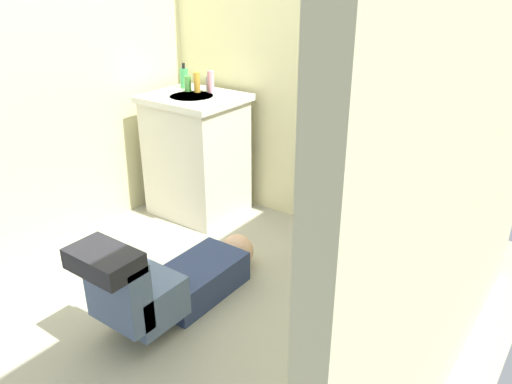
{
  "coord_description": "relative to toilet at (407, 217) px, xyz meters",
  "views": [
    {
      "loc": [
        1.46,
        -1.62,
        1.57
      ],
      "look_at": [
        0.01,
        0.39,
        0.45
      ],
      "focal_mm": 35.1,
      "sensor_mm": 36.0,
      "label": 1
    }
  ],
  "objects": [
    {
      "name": "bottle_green",
      "position": [
        -1.56,
        0.03,
        0.5
      ],
      "size": [
        0.04,
        0.04,
        0.1
      ],
      "primitive_type": "cylinder",
      "color": "#4EA047",
      "rests_on": "vanity_cabinet"
    },
    {
      "name": "faucet",
      "position": [
        -1.45,
        0.11,
        0.5
      ],
      "size": [
        0.02,
        0.02,
        0.1
      ],
      "primitive_type": "cylinder",
      "color": "silver",
      "rests_on": "vanity_cabinet"
    },
    {
      "name": "wall_back",
      "position": [
        -0.74,
        0.32,
        0.83
      ],
      "size": [
        2.38,
        0.08,
        2.4
      ],
      "primitive_type": "cube",
      "color": "beige",
      "rests_on": "ground_plane"
    },
    {
      "name": "wall_right",
      "position": [
        0.41,
        -0.75,
        0.83
      ],
      "size": [
        0.08,
        2.06,
        2.4
      ],
      "primitive_type": "cube",
      "color": "beige",
      "rests_on": "ground_plane"
    },
    {
      "name": "wall_left",
      "position": [
        -1.88,
        -0.75,
        0.83
      ],
      "size": [
        0.08,
        2.06,
        2.4
      ],
      "primitive_type": "cube",
      "color": "beige",
      "rests_on": "ground_plane"
    },
    {
      "name": "soap_dispenser",
      "position": [
        -1.64,
        0.09,
        0.52
      ],
      "size": [
        0.06,
        0.06,
        0.17
      ],
      "color": "#42A45B",
      "rests_on": "vanity_cabinet"
    },
    {
      "name": "tissue_box",
      "position": [
        -0.05,
        0.09,
        0.43
      ],
      "size": [
        0.22,
        0.11,
        0.1
      ],
      "primitive_type": "cube",
      "color": "silver",
      "rests_on": "toilet"
    },
    {
      "name": "toiletry_bag",
      "position": [
        0.1,
        0.09,
        0.44
      ],
      "size": [
        0.12,
        0.09,
        0.11
      ],
      "primitive_type": "cube",
      "color": "#26262D",
      "rests_on": "toilet"
    },
    {
      "name": "ground_plane",
      "position": [
        -0.74,
        -0.75,
        -0.39
      ],
      "size": [
        2.72,
        3.06,
        0.04
      ],
      "primitive_type": "cube",
      "color": "gray"
    },
    {
      "name": "person_plumber",
      "position": [
        -0.8,
        -0.95,
        -0.19
      ],
      "size": [
        0.39,
        1.06,
        0.52
      ],
      "color": "navy",
      "rests_on": "ground_plane"
    },
    {
      "name": "toilet_paper_roll",
      "position": [
        0.21,
        -0.86,
        -0.32
      ],
      "size": [
        0.11,
        0.11,
        0.1
      ],
      "primitive_type": "cylinder",
      "color": "white",
      "rests_on": "ground_plane"
    },
    {
      "name": "toilet",
      "position": [
        0.0,
        0.0,
        0.0
      ],
      "size": [
        0.36,
        0.46,
        0.75
      ],
      "color": "silver",
      "rests_on": "ground_plane"
    },
    {
      "name": "vanity_cabinet",
      "position": [
        -1.45,
        -0.04,
        0.05
      ],
      "size": [
        0.6,
        0.52,
        0.82
      ],
      "color": "beige",
      "rests_on": "ground_plane"
    },
    {
      "name": "bottle_amber",
      "position": [
        -1.49,
        0.04,
        0.52
      ],
      "size": [
        0.04,
        0.04,
        0.13
      ],
      "primitive_type": "cylinder",
      "color": "gold",
      "rests_on": "vanity_cabinet"
    },
    {
      "name": "paper_towel_roll",
      "position": [
        -0.3,
        -0.32,
        -0.27
      ],
      "size": [
        0.11,
        0.11,
        0.2
      ],
      "primitive_type": "cylinder",
      "color": "white",
      "rests_on": "ground_plane"
    },
    {
      "name": "bottle_pink",
      "position": [
        -1.41,
        0.09,
        0.52
      ],
      "size": [
        0.04,
        0.04,
        0.14
      ],
      "primitive_type": "cylinder",
      "color": "pink",
      "rests_on": "vanity_cabinet"
    }
  ]
}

